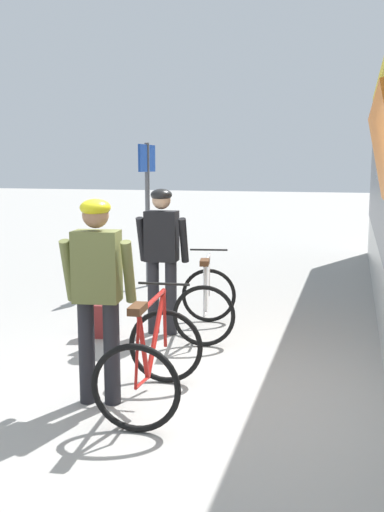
% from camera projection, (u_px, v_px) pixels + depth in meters
% --- Properties ---
extents(ground_plane, '(80.00, 80.00, 0.00)m').
position_uv_depth(ground_plane, '(191.00, 405.00, 4.84)').
color(ground_plane, '#A09E99').
extents(cyclist_near_in_olive, '(0.64, 0.37, 1.76)m').
position_uv_depth(cyclist_near_in_olive, '(97.00, 283.00, 4.72)').
color(cyclist_near_in_olive, '#232328').
rests_on(cyclist_near_in_olive, ground).
extents(cyclist_far_in_dark, '(0.63, 0.34, 1.76)m').
position_uv_depth(cyclist_far_in_dark, '(162.00, 248.00, 6.73)').
color(cyclist_far_in_dark, '#232328').
rests_on(cyclist_far_in_dark, ground).
extents(bicycle_near_red, '(0.81, 1.14, 0.99)m').
position_uv_depth(bicycle_near_red, '(152.00, 360.00, 4.77)').
color(bicycle_near_red, black).
rests_on(bicycle_near_red, ground).
extents(bicycle_far_white, '(0.91, 1.19, 0.99)m').
position_uv_depth(bicycle_far_white, '(206.00, 301.00, 6.83)').
color(bicycle_far_white, black).
rests_on(bicycle_far_white, ground).
extents(backpack_on_platform, '(0.31, 0.24, 0.40)m').
position_uv_depth(backpack_on_platform, '(99.00, 321.00, 6.72)').
color(backpack_on_platform, maroon).
rests_on(backpack_on_platform, ground).
extents(platform_sign_post, '(0.08, 0.70, 2.40)m').
position_uv_depth(platform_sign_post, '(147.00, 190.00, 9.36)').
color(platform_sign_post, '#595B60').
rests_on(platform_sign_post, ground).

